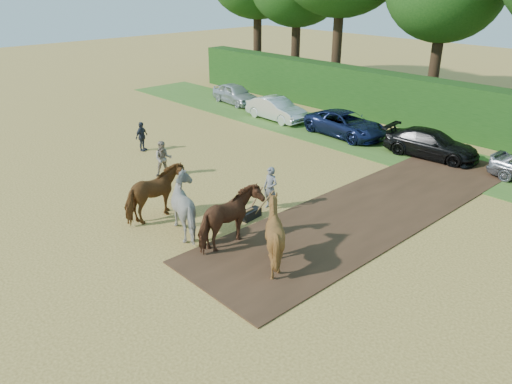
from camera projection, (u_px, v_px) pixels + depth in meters
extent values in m
plane|color=gold|center=(214.00, 255.00, 16.51)|extent=(120.00, 120.00, 0.00)
cube|color=#472D1C|center=(376.00, 208.00, 19.86)|extent=(4.50, 17.00, 0.05)
cube|color=#38601E|center=(431.00, 159.00, 25.23)|extent=(50.00, 5.00, 0.03)
cube|color=#14380F|center=(477.00, 114.00, 27.45)|extent=(46.00, 1.60, 3.00)
imported|color=tan|center=(163.00, 159.00, 22.74)|extent=(0.97, 1.03, 1.68)
imported|color=#272B34|center=(142.00, 136.00, 26.12)|extent=(0.69, 0.99, 1.55)
imported|color=brown|center=(156.00, 194.00, 18.58)|extent=(1.39, 2.56, 2.06)
imported|color=beige|center=(191.00, 206.00, 17.63)|extent=(2.24, 1.98, 2.06)
imported|color=brown|center=(230.00, 219.00, 16.68)|extent=(1.39, 2.56, 2.06)
imported|color=brown|center=(274.00, 234.00, 15.72)|extent=(1.88, 2.06, 2.07)
cube|color=black|center=(251.00, 214.00, 18.98)|extent=(0.44, 0.92, 0.34)
cube|color=brown|center=(240.00, 215.00, 18.50)|extent=(0.26, 1.38, 0.10)
cylinder|color=brown|center=(256.00, 199.00, 19.34)|extent=(0.31, 0.98, 0.72)
cylinder|color=brown|center=(264.00, 202.00, 19.09)|extent=(0.08, 1.00, 0.72)
imported|color=gray|center=(271.00, 188.00, 19.53)|extent=(0.67, 0.48, 1.72)
imported|color=#B8BCBF|center=(235.00, 94.00, 35.93)|extent=(4.32, 2.14, 1.42)
imported|color=silver|center=(276.00, 109.00, 31.79)|extent=(4.40, 1.64, 1.44)
imported|color=#172048|center=(346.00, 124.00, 28.58)|extent=(5.20, 2.70, 1.40)
imported|color=black|center=(431.00, 144.00, 25.25)|extent=(4.96, 2.51, 1.38)
cylinder|color=#382616|center=(257.00, 47.00, 42.89)|extent=(0.70, 0.70, 5.85)
cylinder|color=#382616|center=(295.00, 54.00, 40.60)|extent=(0.70, 0.70, 5.40)
cylinder|color=#382616|center=(336.00, 54.00, 36.38)|extent=(0.70, 0.70, 6.53)
cylinder|color=#382616|center=(434.00, 74.00, 32.87)|extent=(0.70, 0.70, 5.17)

